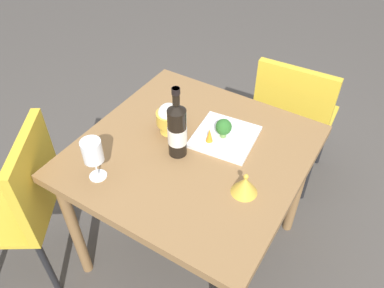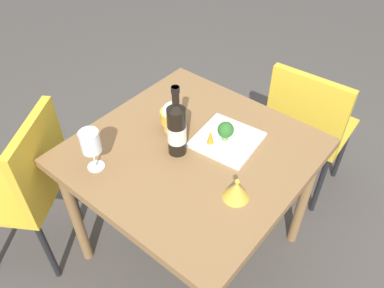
{
  "view_description": "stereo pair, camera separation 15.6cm",
  "coord_description": "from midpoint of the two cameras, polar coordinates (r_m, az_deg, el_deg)",
  "views": [
    {
      "loc": [
        -0.98,
        -0.6,
        1.82
      ],
      "look_at": [
        0.0,
        0.0,
        0.76
      ],
      "focal_mm": 35.89,
      "sensor_mm": 36.0,
      "label": 1
    },
    {
      "loc": [
        -0.88,
        -0.73,
        1.82
      ],
      "look_at": [
        0.0,
        0.0,
        0.76
      ],
      "focal_mm": 35.89,
      "sensor_mm": 36.0,
      "label": 2
    }
  ],
  "objects": [
    {
      "name": "chair_by_wall",
      "position": [
        1.85,
        -25.84,
        -7.07
      ],
      "size": [
        0.55,
        0.55,
        0.85
      ],
      "rotation": [
        0.0,
        0.0,
        0.57
      ],
      "color": "gold",
      "rests_on": "ground_plane"
    },
    {
      "name": "dining_table",
      "position": [
        1.64,
        -2.72,
        -3.04
      ],
      "size": [
        0.9,
        0.9,
        0.73
      ],
      "color": "olive",
      "rests_on": "ground_plane"
    },
    {
      "name": "serving_plate",
      "position": [
        1.62,
        2.19,
        0.96
      ],
      "size": [
        0.27,
        0.27,
        0.02
      ],
      "rotation": [
        0.0,
        0.0,
        0.1
      ],
      "color": "white",
      "rests_on": "dining_table"
    },
    {
      "name": "wine_glass",
      "position": [
        1.45,
        -17.6,
        -1.29
      ],
      "size": [
        0.08,
        0.08,
        0.18
      ],
      "color": "white",
      "rests_on": "dining_table"
    },
    {
      "name": "rice_bowl_lid",
      "position": [
        1.4,
        4.7,
        -6.25
      ],
      "size": [
        0.1,
        0.1,
        0.09
      ],
      "color": "gold",
      "rests_on": "dining_table"
    },
    {
      "name": "carrot_garnish_left",
      "position": [
        1.57,
        -0.23,
        1.21
      ],
      "size": [
        0.03,
        0.03,
        0.06
      ],
      "color": "orange",
      "rests_on": "serving_plate"
    },
    {
      "name": "wine_bottle",
      "position": [
        1.49,
        -5.23,
        2.02
      ],
      "size": [
        0.08,
        0.08,
        0.32
      ],
      "color": "black",
      "rests_on": "dining_table"
    },
    {
      "name": "ground_plane",
      "position": [
        2.15,
        -2.15,
        -15.09
      ],
      "size": [
        8.0,
        8.0,
        0.0
      ],
      "primitive_type": "plane",
      "color": "#4C4742"
    },
    {
      "name": "chair_near_window",
      "position": [
        2.13,
        12.75,
        4.3
      ],
      "size": [
        0.42,
        0.42,
        0.85
      ],
      "rotation": [
        0.0,
        0.0,
        4.76
      ],
      "color": "gold",
      "rests_on": "ground_plane"
    },
    {
      "name": "rice_bowl",
      "position": [
        1.63,
        -6.19,
        3.79
      ],
      "size": [
        0.11,
        0.11,
        0.14
      ],
      "color": "gold",
      "rests_on": "dining_table"
    },
    {
      "name": "broccoli_floret",
      "position": [
        1.58,
        1.92,
        2.38
      ],
      "size": [
        0.07,
        0.07,
        0.09
      ],
      "color": "#729E4C",
      "rests_on": "serving_plate"
    }
  ]
}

